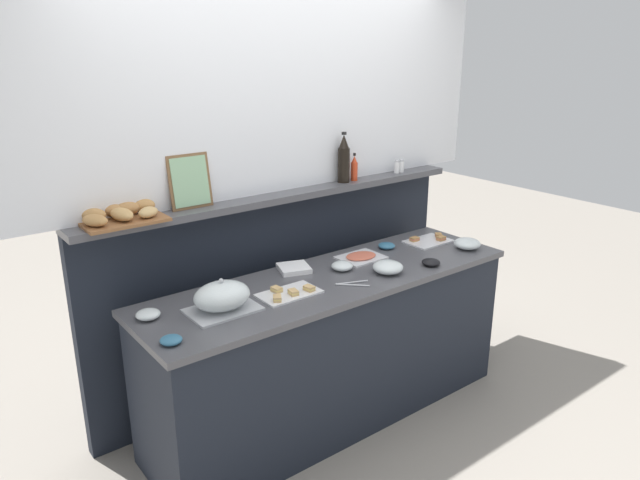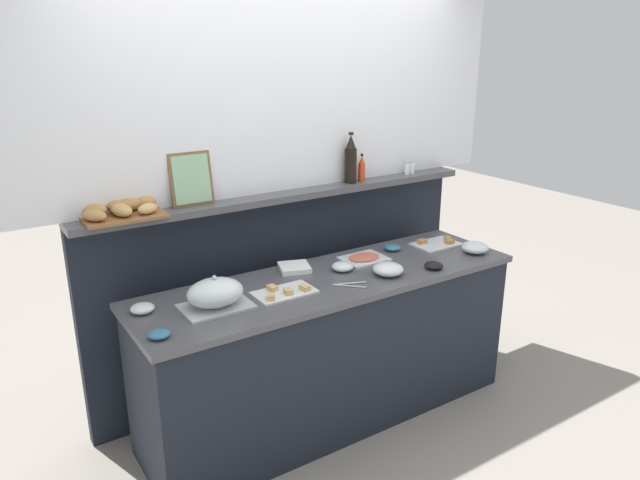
# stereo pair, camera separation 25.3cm
# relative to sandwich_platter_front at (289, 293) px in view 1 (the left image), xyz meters

# --- Properties ---
(ground_plane) EXTENTS (12.00, 12.00, 0.00)m
(ground_plane) POSITION_rel_sandwich_platter_front_xyz_m (0.33, 0.65, -0.90)
(ground_plane) COLOR gray
(buffet_counter) EXTENTS (2.25, 0.65, 0.89)m
(buffet_counter) POSITION_rel_sandwich_platter_front_xyz_m (0.33, 0.05, -0.45)
(buffet_counter) COLOR black
(buffet_counter) RESTS_ON ground_plane
(back_ledge_unit) EXTENTS (2.55, 0.22, 1.29)m
(back_ledge_unit) POSITION_rel_sandwich_platter_front_xyz_m (0.33, 0.55, -0.22)
(back_ledge_unit) COLOR black
(back_ledge_unit) RESTS_ON ground_plane
(upper_wall_panel) EXTENTS (3.15, 0.08, 1.31)m
(upper_wall_panel) POSITION_rel_sandwich_platter_front_xyz_m (0.33, 0.58, 1.05)
(upper_wall_panel) COLOR white
(upper_wall_panel) RESTS_ON back_ledge_unit
(sandwich_platter_front) EXTENTS (0.32, 0.19, 0.04)m
(sandwich_platter_front) POSITION_rel_sandwich_platter_front_xyz_m (0.00, 0.00, 0.00)
(sandwich_platter_front) COLOR white
(sandwich_platter_front) RESTS_ON buffet_counter
(sandwich_platter_rear) EXTENTS (0.29, 0.20, 0.04)m
(sandwich_platter_rear) POSITION_rel_sandwich_platter_front_xyz_m (1.22, 0.15, -0.00)
(sandwich_platter_rear) COLOR silver
(sandwich_platter_rear) RESTS_ON buffet_counter
(cold_cuts_platter) EXTENTS (0.27, 0.21, 0.02)m
(cold_cuts_platter) POSITION_rel_sandwich_platter_front_xyz_m (0.66, 0.18, -0.00)
(cold_cuts_platter) COLOR silver
(cold_cuts_platter) RESTS_ON buffet_counter
(serving_cloche) EXTENTS (0.34, 0.24, 0.17)m
(serving_cloche) POSITION_rel_sandwich_platter_front_xyz_m (-0.37, 0.04, 0.06)
(serving_cloche) COLOR #B7BABF
(serving_cloche) RESTS_ON buffet_counter
(glass_bowl_large) EXTENTS (0.17, 0.17, 0.07)m
(glass_bowl_large) POSITION_rel_sandwich_platter_front_xyz_m (0.62, -0.09, 0.02)
(glass_bowl_large) COLOR silver
(glass_bowl_large) RESTS_ON buffet_counter
(glass_bowl_medium) EXTENTS (0.13, 0.13, 0.05)m
(glass_bowl_medium) POSITION_rel_sandwich_platter_front_xyz_m (0.44, 0.10, 0.01)
(glass_bowl_medium) COLOR silver
(glass_bowl_medium) RESTS_ON buffet_counter
(glass_bowl_small) EXTENTS (0.12, 0.12, 0.05)m
(glass_bowl_small) POSITION_rel_sandwich_platter_front_xyz_m (-0.69, 0.18, 0.01)
(glass_bowl_small) COLOR silver
(glass_bowl_small) RESTS_ON buffet_counter
(glass_bowl_extra) EXTENTS (0.17, 0.17, 0.07)m
(glass_bowl_extra) POSITION_rel_sandwich_platter_front_xyz_m (1.31, -0.09, 0.02)
(glass_bowl_extra) COLOR silver
(glass_bowl_extra) RESTS_ON buffet_counter
(condiment_bowl_cream) EXTENTS (0.11, 0.11, 0.04)m
(condiment_bowl_cream) POSITION_rel_sandwich_platter_front_xyz_m (0.91, -0.16, 0.01)
(condiment_bowl_cream) COLOR black
(condiment_bowl_cream) RESTS_ON buffet_counter
(condiment_bowl_teal) EXTENTS (0.11, 0.11, 0.04)m
(condiment_bowl_teal) POSITION_rel_sandwich_platter_front_xyz_m (0.91, 0.22, 0.01)
(condiment_bowl_teal) COLOR teal
(condiment_bowl_teal) RESTS_ON buffet_counter
(condiment_bowl_red) EXTENTS (0.10, 0.10, 0.03)m
(condiment_bowl_red) POSITION_rel_sandwich_platter_front_xyz_m (-0.71, -0.12, 0.01)
(condiment_bowl_red) COLOR teal
(condiment_bowl_red) RESTS_ON buffet_counter
(serving_tongs) EXTENTS (0.18, 0.14, 0.01)m
(serving_tongs) POSITION_rel_sandwich_platter_front_xyz_m (0.34, -0.10, -0.00)
(serving_tongs) COLOR #B7BABF
(serving_tongs) RESTS_ON buffet_counter
(napkin_stack) EXTENTS (0.22, 0.22, 0.03)m
(napkin_stack) POSITION_rel_sandwich_platter_front_xyz_m (0.22, 0.27, 0.00)
(napkin_stack) COLOR white
(napkin_stack) RESTS_ON buffet_counter
(hot_sauce_bottle) EXTENTS (0.04, 0.04, 0.18)m
(hot_sauce_bottle) POSITION_rel_sandwich_platter_front_xyz_m (0.85, 0.48, 0.47)
(hot_sauce_bottle) COLOR red
(hot_sauce_bottle) RESTS_ON back_ledge_unit
(wine_bottle_dark) EXTENTS (0.08, 0.08, 0.32)m
(wine_bottle_dark) POSITION_rel_sandwich_platter_front_xyz_m (0.77, 0.49, 0.53)
(wine_bottle_dark) COLOR black
(wine_bottle_dark) RESTS_ON back_ledge_unit
(salt_shaker) EXTENTS (0.03, 0.03, 0.09)m
(salt_shaker) POSITION_rel_sandwich_platter_front_xyz_m (1.23, 0.48, 0.44)
(salt_shaker) COLOR white
(salt_shaker) RESTS_ON back_ledge_unit
(pepper_shaker) EXTENTS (0.03, 0.03, 0.09)m
(pepper_shaker) POSITION_rel_sandwich_platter_front_xyz_m (1.27, 0.48, 0.44)
(pepper_shaker) COLOR white
(pepper_shaker) RESTS_ON back_ledge_unit
(bread_basket) EXTENTS (0.43, 0.29, 0.08)m
(bread_basket) POSITION_rel_sandwich_platter_front_xyz_m (-0.66, 0.50, 0.43)
(bread_basket) COLOR brown
(bread_basket) RESTS_ON back_ledge_unit
(framed_picture) EXTENTS (0.23, 0.06, 0.29)m
(framed_picture) POSITION_rel_sandwich_platter_front_xyz_m (-0.27, 0.52, 0.54)
(framed_picture) COLOR brown
(framed_picture) RESTS_ON back_ledge_unit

